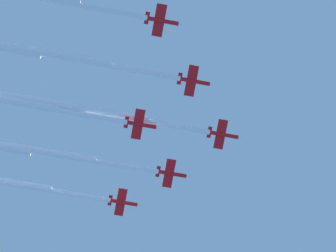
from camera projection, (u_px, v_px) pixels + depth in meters
jet_lead at (47, 104)px, 184.06m from camera, size 11.50×81.89×4.60m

